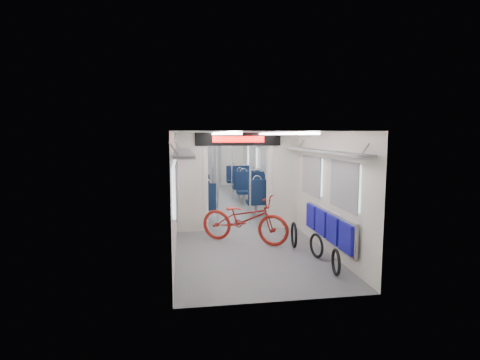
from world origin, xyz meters
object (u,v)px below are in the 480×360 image
Objects in this scene: flip_bench at (328,226)px; seat_bay_far_left at (192,181)px; seat_bay_near_left at (196,195)px; bike_hoop_c at (294,236)px; stanchion_near_left at (217,178)px; bike_hoop_a at (336,264)px; bike_hoop_b at (316,247)px; stanchion_near_right at (250,179)px; stanchion_far_right at (232,167)px; stanchion_far_left at (213,167)px; bicycle at (244,219)px; seat_bay_far_right at (242,180)px; seat_bay_near_right at (257,191)px.

seat_bay_far_left is (-2.29, 7.61, -0.05)m from flip_bench.
seat_bay_far_left is at bearing 90.00° from seat_bay_near_left.
bike_hoop_c is 0.27× the size of seat_bay_far_left.
bike_hoop_a is at bearing -69.37° from stanchion_near_left.
bike_hoop_c is at bearing 109.09° from bike_hoop_b.
stanchion_far_right is at bearing 90.15° from stanchion_near_right.
bicycle is at bearing -87.40° from stanchion_far_left.
stanchion_near_right is 3.39m from stanchion_far_right.
stanchion_near_left is (-1.52, 3.14, 0.95)m from bike_hoop_b.
seat_bay_near_left is 1.03× the size of seat_bay_far_right.
stanchion_near_right and stanchion_far_left have the same top height.
stanchion_far_left and stanchion_far_right have the same top height.
flip_bench is 4.72× the size of bike_hoop_b.
stanchion_near_right is at bearing -96.65° from seat_bay_far_right.
flip_bench is at bearing 9.21° from bike_hoop_b.
bike_hoop_b is 0.20× the size of stanchion_near_right.
seat_bay_far_left is 2.08m from stanchion_far_right.
seat_bay_far_right is at bearing 61.41° from seat_bay_near_left.
stanchion_near_right is (-0.50, 2.13, 0.91)m from bike_hoop_c.
bike_hoop_b is 0.70m from bike_hoop_c.
flip_bench is 4.53m from seat_bay_near_right.
bike_hoop_a is 0.20× the size of seat_bay_far_right.
stanchion_far_right is (-0.97, 6.13, 0.57)m from flip_bench.
seat_bay_far_left is 0.89× the size of seat_bay_far_right.
stanchion_far_left reaches higher than seat_bay_far_right.
bike_hoop_c is 2.95m from stanchion_near_left.
seat_bay_near_right is 1.00× the size of stanchion_far_right.
bicycle reaches higher than bike_hoop_a.
stanchion_far_left is (0.67, -1.35, 0.62)m from seat_bay_far_left.
bike_hoop_b is at bearing -170.79° from flip_bench.
bike_hoop_c is at bearing -78.47° from stanchion_far_left.
seat_bay_near_right reaches higher than bike_hoop_a.
bicycle is at bearing -104.55° from stanchion_near_right.
bike_hoop_a is 8.79m from seat_bay_far_left.
stanchion_near_right is (0.42, 1.61, 0.65)m from bicycle.
stanchion_far_left is at bearing 73.47° from seat_bay_near_left.
flip_bench is at bearing -60.45° from stanchion_near_left.
stanchion_near_right is 3.58m from stanchion_far_left.
bike_hoop_a is at bearing -104.50° from flip_bench.
seat_bay_near_right reaches higher than bicycle.
stanchion_far_right is at bearing 108.93° from seat_bay_near_right.
bicycle is at bearing -105.92° from seat_bay_near_right.
stanchion_far_right reaches higher than bike_hoop_b.
stanchion_far_right is at bearing -11.80° from stanchion_far_left.
bike_hoop_a is 0.89m from bike_hoop_b.
stanchion_near_left and stanchion_near_right have the same top height.
stanchion_near_right reaches higher than flip_bench.
bike_hoop_b is 6.29m from stanchion_far_right.
bike_hoop_a is 0.19× the size of seat_bay_near_right.
seat_bay_near_left is at bearing -164.63° from seat_bay_near_right.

